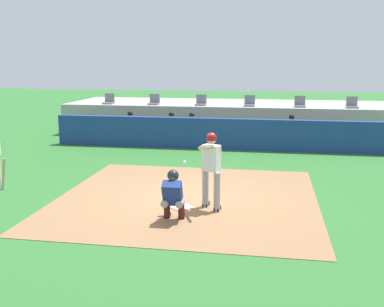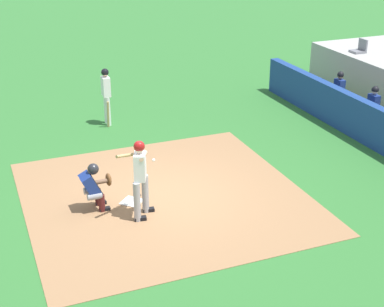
{
  "view_description": "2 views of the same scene",
  "coord_description": "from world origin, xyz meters",
  "px_view_note": "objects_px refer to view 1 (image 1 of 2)",
  "views": [
    {
      "loc": [
        1.97,
        -10.73,
        3.41
      ],
      "look_at": [
        0.0,
        0.7,
        1.0
      ],
      "focal_mm": 42.34,
      "sensor_mm": 36.0,
      "label": 1
    },
    {
      "loc": [
        11.45,
        -3.86,
        6.37
      ],
      "look_at": [
        0.0,
        0.7,
        1.0
      ],
      "focal_mm": 53.95,
      "sensor_mm": 36.0,
      "label": 2
    }
  ],
  "objects_px": {
    "dugout_player_3": "(291,130)",
    "stadium_seat_4": "(300,104)",
    "stadium_seat_2": "(201,102)",
    "stadium_seat_3": "(250,103)",
    "dugout_player_2": "(191,128)",
    "stadium_seat_5": "(352,105)",
    "stadium_seat_0": "(109,101)",
    "stadium_seat_1": "(154,102)",
    "dugout_player_1": "(171,127)",
    "catcher_crouched": "(173,193)",
    "home_plate": "(181,207)",
    "dugout_player_0": "(130,126)",
    "batter_at_plate": "(211,166)"
  },
  "relations": [
    {
      "from": "stadium_seat_2",
      "to": "dugout_player_0",
      "type": "bearing_deg",
      "value": -143.21
    },
    {
      "from": "dugout_player_3",
      "to": "stadium_seat_5",
      "type": "height_order",
      "value": "stadium_seat_5"
    },
    {
      "from": "catcher_crouched",
      "to": "stadium_seat_1",
      "type": "bearing_deg",
      "value": 106.38
    },
    {
      "from": "stadium_seat_0",
      "to": "stadium_seat_5",
      "type": "xyz_separation_m",
      "value": [
        10.83,
        0.0,
        0.0
      ]
    },
    {
      "from": "stadium_seat_4",
      "to": "dugout_player_0",
      "type": "bearing_deg",
      "value": -163.91
    },
    {
      "from": "stadium_seat_4",
      "to": "dugout_player_3",
      "type": "bearing_deg",
      "value": -101.53
    },
    {
      "from": "catcher_crouched",
      "to": "stadium_seat_1",
      "type": "height_order",
      "value": "stadium_seat_1"
    },
    {
      "from": "stadium_seat_0",
      "to": "stadium_seat_4",
      "type": "distance_m",
      "value": 8.67
    },
    {
      "from": "stadium_seat_3",
      "to": "stadium_seat_5",
      "type": "relative_size",
      "value": 1.0
    },
    {
      "from": "catcher_crouched",
      "to": "dugout_player_2",
      "type": "bearing_deg",
      "value": 97.35
    },
    {
      "from": "stadium_seat_0",
      "to": "stadium_seat_1",
      "type": "xyz_separation_m",
      "value": [
        2.17,
        0.0,
        0.0
      ]
    },
    {
      "from": "catcher_crouched",
      "to": "stadium_seat_0",
      "type": "bearing_deg",
      "value": 116.14
    },
    {
      "from": "batter_at_plate",
      "to": "stadium_seat_5",
      "type": "bearing_deg",
      "value": 65.03
    },
    {
      "from": "dugout_player_2",
      "to": "dugout_player_3",
      "type": "xyz_separation_m",
      "value": [
        4.01,
        0.0,
        0.0
      ]
    },
    {
      "from": "batter_at_plate",
      "to": "dugout_player_3",
      "type": "relative_size",
      "value": 1.39
    },
    {
      "from": "stadium_seat_5",
      "to": "dugout_player_2",
      "type": "bearing_deg",
      "value": -162.84
    },
    {
      "from": "stadium_seat_2",
      "to": "stadium_seat_3",
      "type": "distance_m",
      "value": 2.17
    },
    {
      "from": "stadium_seat_1",
      "to": "dugout_player_3",
      "type": "bearing_deg",
      "value": -18.49
    },
    {
      "from": "catcher_crouched",
      "to": "batter_at_plate",
      "type": "bearing_deg",
      "value": 50.67
    },
    {
      "from": "stadium_seat_0",
      "to": "stadium_seat_5",
      "type": "bearing_deg",
      "value": 0.0
    },
    {
      "from": "stadium_seat_5",
      "to": "stadium_seat_4",
      "type": "bearing_deg",
      "value": 180.0
    },
    {
      "from": "stadium_seat_1",
      "to": "stadium_seat_3",
      "type": "relative_size",
      "value": 1.0
    },
    {
      "from": "dugout_player_1",
      "to": "dugout_player_2",
      "type": "distance_m",
      "value": 0.86
    },
    {
      "from": "dugout_player_3",
      "to": "stadium_seat_4",
      "type": "distance_m",
      "value": 2.25
    },
    {
      "from": "dugout_player_3",
      "to": "home_plate",
      "type": "bearing_deg",
      "value": -109.19
    },
    {
      "from": "dugout_player_2",
      "to": "stadium_seat_1",
      "type": "bearing_deg",
      "value": 135.61
    },
    {
      "from": "catcher_crouched",
      "to": "stadium_seat_4",
      "type": "bearing_deg",
      "value": 73.48
    },
    {
      "from": "home_plate",
      "to": "dugout_player_2",
      "type": "xyz_separation_m",
      "value": [
        -1.17,
        8.14,
        0.65
      ]
    },
    {
      "from": "dugout_player_0",
      "to": "stadium_seat_5",
      "type": "distance_m",
      "value": 9.48
    },
    {
      "from": "dugout_player_3",
      "to": "stadium_seat_1",
      "type": "xyz_separation_m",
      "value": [
        -6.09,
        2.03,
        0.86
      ]
    },
    {
      "from": "dugout_player_1",
      "to": "stadium_seat_4",
      "type": "relative_size",
      "value": 2.71
    },
    {
      "from": "dugout_player_2",
      "to": "stadium_seat_4",
      "type": "xyz_separation_m",
      "value": [
        4.42,
        2.03,
        0.86
      ]
    },
    {
      "from": "catcher_crouched",
      "to": "stadium_seat_0",
      "type": "distance_m",
      "value": 12.3
    },
    {
      "from": "stadium_seat_2",
      "to": "stadium_seat_3",
      "type": "height_order",
      "value": "same"
    },
    {
      "from": "batter_at_plate",
      "to": "stadium_seat_3",
      "type": "relative_size",
      "value": 3.76
    },
    {
      "from": "stadium_seat_5",
      "to": "dugout_player_1",
      "type": "bearing_deg",
      "value": -164.72
    },
    {
      "from": "stadium_seat_1",
      "to": "stadium_seat_5",
      "type": "bearing_deg",
      "value": 0.0
    },
    {
      "from": "home_plate",
      "to": "stadium_seat_0",
      "type": "bearing_deg",
      "value": 118.02
    },
    {
      "from": "catcher_crouched",
      "to": "stadium_seat_3",
      "type": "height_order",
      "value": "stadium_seat_3"
    },
    {
      "from": "dugout_player_0",
      "to": "stadium_seat_3",
      "type": "bearing_deg",
      "value": 22.6
    },
    {
      "from": "dugout_player_0",
      "to": "stadium_seat_2",
      "type": "relative_size",
      "value": 2.71
    },
    {
      "from": "dugout_player_1",
      "to": "dugout_player_3",
      "type": "distance_m",
      "value": 4.87
    },
    {
      "from": "dugout_player_1",
      "to": "dugout_player_2",
      "type": "bearing_deg",
      "value": 0.0
    },
    {
      "from": "dugout_player_2",
      "to": "stadium_seat_0",
      "type": "distance_m",
      "value": 4.79
    },
    {
      "from": "stadium_seat_3",
      "to": "stadium_seat_2",
      "type": "bearing_deg",
      "value": 180.0
    },
    {
      "from": "dugout_player_2",
      "to": "stadium_seat_2",
      "type": "distance_m",
      "value": 2.21
    },
    {
      "from": "stadium_seat_0",
      "to": "stadium_seat_3",
      "type": "xyz_separation_m",
      "value": [
        6.5,
        0.0,
        0.0
      ]
    },
    {
      "from": "batter_at_plate",
      "to": "catcher_crouched",
      "type": "distance_m",
      "value": 1.19
    },
    {
      "from": "dugout_player_0",
      "to": "dugout_player_3",
      "type": "bearing_deg",
      "value": 0.0
    },
    {
      "from": "dugout_player_0",
      "to": "stadium_seat_5",
      "type": "relative_size",
      "value": 2.71
    }
  ]
}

